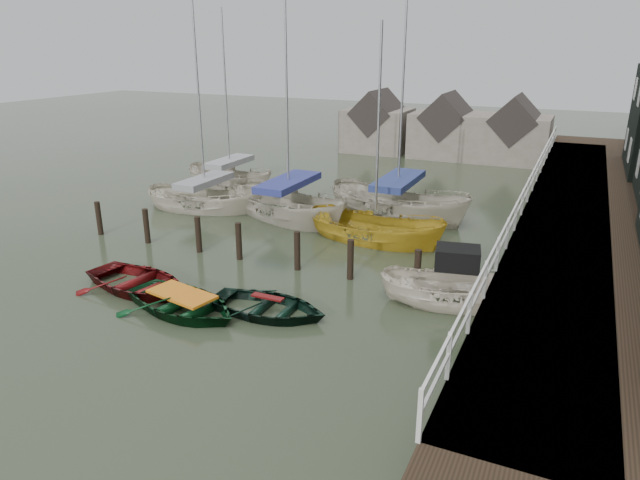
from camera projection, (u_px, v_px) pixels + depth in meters
The scene contains 13 objects.
ground at pixel (221, 296), 18.00m from camera, with size 120.00×120.00×0.00m, color #293320.
pier at pixel (563, 225), 22.57m from camera, with size 3.04×32.00×2.70m.
mooring_pilings at pixel (241, 247), 20.85m from camera, with size 13.72×0.22×1.80m.
far_sheds at pixel (444, 129), 39.32m from camera, with size 14.00×4.08×4.39m.
rowboat_red at pixel (140, 290), 18.44m from camera, with size 2.89×4.05×0.84m, color #550C0D.
rowboat_green at pixel (183, 312), 16.95m from camera, with size 2.85×3.99×0.83m, color black.
rowboat_dkgreen at pixel (268, 314), 16.81m from camera, with size 2.60×3.64×0.75m, color black.
motorboat at pixel (453, 302), 17.36m from camera, with size 4.70×2.50×2.66m.
sailboat_a at pixel (206, 208), 27.26m from camera, with size 6.29×3.24×10.57m.
sailboat_b at pixel (289, 216), 25.98m from camera, with size 7.66×5.23×11.01m.
sailboat_c at pixel (375, 240), 23.08m from camera, with size 6.25×3.02×9.49m.
sailboat_d at pixel (397, 214), 26.26m from camera, with size 7.70×4.46×12.71m.
sailboat_e at pixel (231, 185), 31.51m from camera, with size 6.35×3.56×10.38m.
Camera 1 is at (9.76, -13.56, 7.61)m, focal length 32.00 mm.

